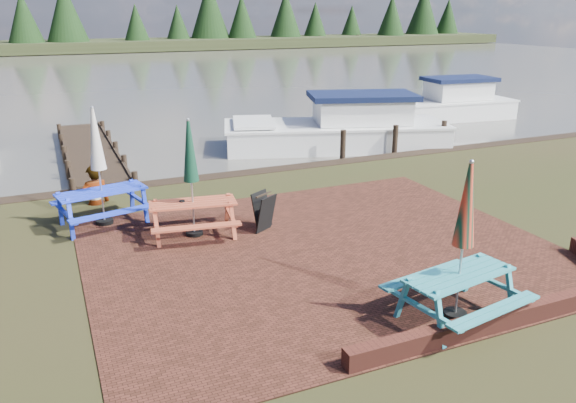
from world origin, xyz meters
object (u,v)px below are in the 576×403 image
(jetty, at_px, (90,150))
(person, at_px, (92,166))
(picnic_table_red, at_px, (192,197))
(picnic_table_blue, at_px, (101,185))
(boat_near, at_px, (341,131))
(picnic_table_teal, at_px, (460,266))
(boat_far, at_px, (445,106))
(chalkboard, at_px, (264,212))

(jetty, xyz_separation_m, person, (-0.34, -5.43, 0.86))
(picnic_table_red, height_order, jetty, picnic_table_red)
(picnic_table_blue, distance_m, boat_near, 10.15)
(picnic_table_red, height_order, person, picnic_table_red)
(person, bearing_deg, picnic_table_teal, 108.05)
(boat_near, relative_size, boat_far, 1.24)
(jetty, xyz_separation_m, boat_near, (8.45, -1.86, 0.33))
(boat_far, bearing_deg, picnic_table_red, 129.51)
(boat_far, height_order, person, person)
(picnic_table_teal, relative_size, boat_near, 0.30)
(jetty, distance_m, boat_near, 8.66)
(picnic_table_red, xyz_separation_m, person, (-1.71, 3.00, 0.10))
(picnic_table_teal, bearing_deg, jetty, 98.15)
(boat_far, bearing_deg, boat_near, 118.92)
(picnic_table_teal, xyz_separation_m, person, (-4.58, 7.92, 0.09))
(boat_far, bearing_deg, jetty, 99.84)
(jetty, bearing_deg, person, -93.58)
(picnic_table_red, relative_size, boat_far, 0.37)
(picnic_table_blue, relative_size, boat_near, 0.31)
(boat_far, bearing_deg, picnic_table_teal, 147.39)
(chalkboard, height_order, person, person)
(jetty, distance_m, person, 5.51)
(picnic_table_teal, distance_m, boat_near, 12.24)
(person, bearing_deg, picnic_table_red, 107.77)
(jetty, bearing_deg, chalkboard, -71.96)
(chalkboard, relative_size, boat_far, 0.12)
(boat_near, xyz_separation_m, boat_far, (7.12, 3.13, -0.02))
(boat_near, height_order, person, person)
(boat_near, distance_m, person, 9.50)
(picnic_table_teal, height_order, boat_far, picnic_table_teal)
(picnic_table_teal, bearing_deg, picnic_table_red, 110.75)
(picnic_table_red, relative_size, chalkboard, 3.02)
(jetty, bearing_deg, boat_near, -12.42)
(picnic_table_blue, bearing_deg, person, 79.21)
(picnic_table_blue, xyz_separation_m, jetty, (0.30, 6.98, -0.80))
(picnic_table_blue, distance_m, boat_far, 17.90)
(picnic_table_red, height_order, picnic_table_blue, picnic_table_blue)
(chalkboard, xyz_separation_m, jetty, (-2.84, 8.73, -0.31))
(picnic_table_teal, xyz_separation_m, chalkboard, (-1.40, 4.62, -0.45))
(chalkboard, distance_m, person, 4.61)
(picnic_table_teal, height_order, chalkboard, picnic_table_teal)
(picnic_table_teal, distance_m, person, 9.15)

